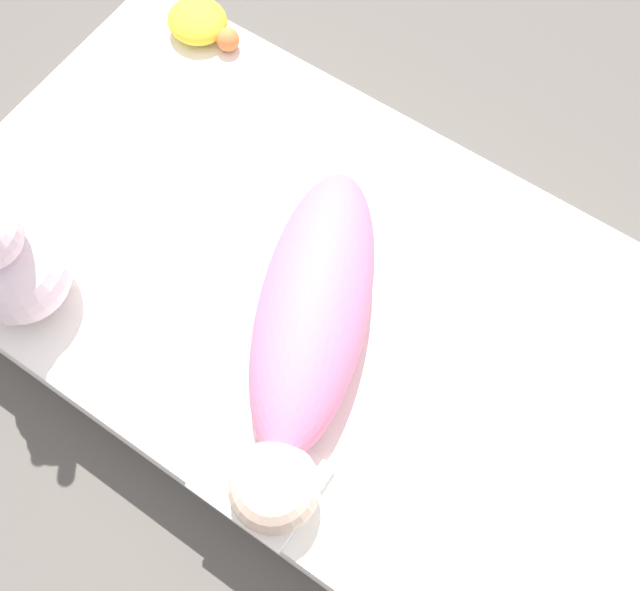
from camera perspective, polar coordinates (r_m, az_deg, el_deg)
ground_plane at (r=1.43m, az=0.38°, el=-2.84°), size 12.00×12.00×0.00m
bed_mattress at (r=1.34m, az=0.41°, el=-1.36°), size 1.39×0.76×0.20m
burp_cloth at (r=1.16m, az=-4.51°, el=-13.65°), size 0.17×0.15×0.02m
swaddled_baby at (r=1.15m, az=-0.92°, el=-2.90°), size 0.35×0.58×0.15m
bunny_plush at (r=1.24m, az=-22.75°, el=2.44°), size 0.17×0.17×0.35m
turtle_plush at (r=1.56m, az=-9.09°, el=19.83°), size 0.15×0.11×0.06m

